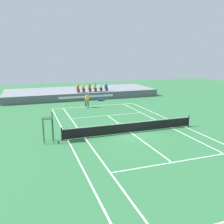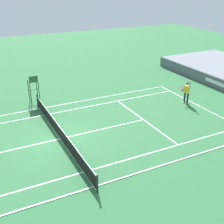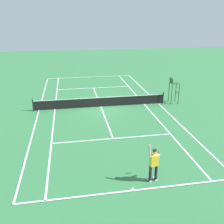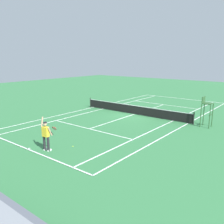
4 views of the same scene
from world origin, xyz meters
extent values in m
plane|color=#337542|center=(0.00, 0.00, 0.00)|extent=(80.00, 80.00, 0.00)
cube|color=#337542|center=(0.00, 0.00, 0.01)|extent=(10.98, 23.78, 0.02)
cube|color=white|center=(0.00, 11.89, 0.02)|extent=(10.98, 0.10, 0.01)
cube|color=white|center=(-5.49, 0.00, 0.02)|extent=(0.10, 23.78, 0.01)
cube|color=white|center=(5.49, 0.00, 0.02)|extent=(0.10, 23.78, 0.01)
cube|color=white|center=(-4.11, 0.00, 0.02)|extent=(0.10, 23.78, 0.01)
cube|color=white|center=(4.11, 0.00, 0.02)|extent=(0.10, 23.78, 0.01)
cube|color=white|center=(0.00, 6.40, 0.02)|extent=(8.22, 0.10, 0.01)
cube|color=white|center=(0.00, 0.00, 0.02)|extent=(0.10, 12.80, 0.01)
cube|color=white|center=(0.00, 11.79, 0.02)|extent=(0.10, 0.20, 0.01)
cylinder|color=black|center=(-5.94, 0.00, 0.54)|extent=(0.10, 0.10, 1.07)
cylinder|color=black|center=(5.94, 0.00, 0.54)|extent=(0.10, 0.10, 1.07)
cube|color=black|center=(0.00, 0.00, 0.48)|extent=(11.78, 0.02, 0.84)
cube|color=white|center=(0.00, 0.00, 0.90)|extent=(11.78, 0.03, 0.06)
cylinder|color=#232328|center=(-1.01, 11.34, 0.46)|extent=(0.15, 0.15, 0.92)
cylinder|color=#232328|center=(-1.32, 11.29, 0.46)|extent=(0.15, 0.15, 0.92)
cube|color=white|center=(-1.00, 11.28, 0.05)|extent=(0.16, 0.29, 0.10)
cube|color=white|center=(-1.31, 11.23, 0.05)|extent=(0.16, 0.29, 0.10)
cube|color=yellow|center=(-1.17, 11.32, 1.22)|extent=(0.43, 0.30, 0.60)
sphere|color=tan|center=(-1.17, 11.32, 1.69)|extent=(0.22, 0.22, 0.22)
cylinder|color=black|center=(-1.17, 11.32, 1.78)|extent=(0.21, 0.21, 0.06)
cylinder|color=tan|center=(-0.90, 11.33, 1.78)|extent=(0.12, 0.22, 0.61)
cylinder|color=tan|center=(-1.41, 11.18, 1.24)|extent=(0.14, 0.34, 0.56)
cylinder|color=black|center=(-1.43, 11.05, 1.11)|extent=(0.06, 0.19, 0.25)
torus|color=red|center=(-1.43, 10.87, 1.37)|extent=(0.33, 0.24, 0.26)
cylinder|color=silver|center=(-1.43, 10.87, 1.37)|extent=(0.29, 0.20, 0.22)
sphere|color=#D1E533|center=(-1.89, 9.86, 0.03)|extent=(0.07, 0.07, 0.07)
cylinder|color=#2D562D|center=(-7.32, -0.35, 0.95)|extent=(0.07, 0.07, 1.90)
cylinder|color=#2D562D|center=(-7.32, 0.35, 0.95)|extent=(0.07, 0.07, 1.90)
cylinder|color=#2D562D|center=(-6.62, -0.35, 0.95)|extent=(0.07, 0.07, 1.90)
cylinder|color=#2D562D|center=(-6.62, 0.35, 0.95)|extent=(0.07, 0.07, 1.90)
cube|color=#2D562D|center=(-6.97, 0.00, 1.93)|extent=(0.70, 0.70, 0.06)
cube|color=#2D562D|center=(-6.62, 0.00, 2.20)|extent=(0.06, 0.70, 0.48)
cube|color=#2D562D|center=(-7.28, 0.00, 1.04)|extent=(0.10, 0.70, 0.04)
camera|label=1|loc=(-8.25, -18.37, 6.61)|focal=38.82mm
camera|label=2|loc=(16.72, -4.62, 9.65)|focal=47.70mm
camera|label=3|loc=(2.69, 21.42, 7.89)|focal=40.28mm
camera|label=4|loc=(-12.74, 19.54, 5.49)|focal=38.63mm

